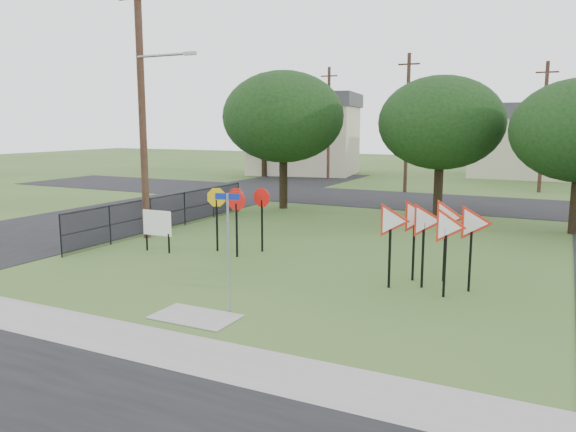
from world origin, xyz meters
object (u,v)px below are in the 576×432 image
(info_board, at_px, (157,224))
(stop_sign_cluster, at_px, (238,205))
(street_name_sign, at_px, (228,245))
(yield_sign_cluster, at_px, (432,224))

(info_board, bearing_deg, stop_sign_cluster, 23.96)
(street_name_sign, distance_m, yield_sign_cluster, 5.74)
(stop_sign_cluster, distance_m, yield_sign_cluster, 7.11)
(yield_sign_cluster, bearing_deg, stop_sign_cluster, 169.42)
(stop_sign_cluster, bearing_deg, street_name_sign, -60.52)
(stop_sign_cluster, height_order, yield_sign_cluster, yield_sign_cluster)
(yield_sign_cluster, distance_m, info_board, 9.65)
(info_board, bearing_deg, street_name_sign, -37.27)
(stop_sign_cluster, bearing_deg, info_board, -156.04)
(yield_sign_cluster, xyz_separation_m, info_board, (-9.62, 0.14, -0.79))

